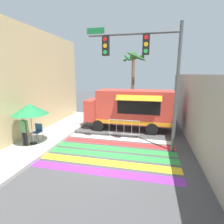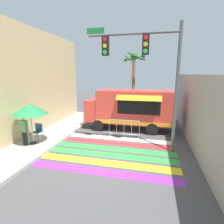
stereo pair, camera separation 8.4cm
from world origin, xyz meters
The scene contains 13 objects.
ground_plane centered at (0.00, 0.00, 0.00)m, with size 60.00×60.00×0.00m, color #4C4C4F.
sidewalk_left centered at (-5.28, 0.00, 0.08)m, with size 4.40×16.00×0.16m.
building_left_facade centered at (-5.46, 0.00, 3.32)m, with size 0.25×16.00×6.65m.
concrete_wall_right centered at (4.10, 3.00, 1.92)m, with size 0.20×16.00×3.84m.
crosswalk_painted centered at (0.00, 0.35, 0.00)m, with size 6.40×4.36×0.01m.
food_truck centered at (0.27, 4.35, 1.58)m, with size 6.04×2.47×2.78m.
traffic_signal_pole centered at (1.53, 1.15, 4.41)m, with size 4.52×0.29×6.15m.
patio_umbrella centered at (-4.30, 0.04, 2.08)m, with size 1.82×1.82×2.20m.
folding_chair centered at (-4.41, 0.65, 0.73)m, with size 0.45×0.45×0.93m.
vendor_person centered at (-4.54, -0.25, 1.07)m, with size 0.53×0.21×1.60m.
barricade_front centered at (0.24, 2.63, 0.54)m, with size 1.93×0.44×1.10m.
barricade_side centered at (-3.10, 4.21, 0.54)m, with size 1.90×0.44×1.10m.
palm_tree centered at (0.14, 8.33, 4.28)m, with size 2.19×2.24×5.78m.
Camera 2 is at (1.92, -7.62, 3.85)m, focal length 28.00 mm.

